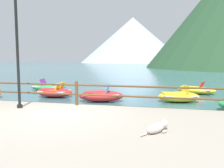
{
  "coord_description": "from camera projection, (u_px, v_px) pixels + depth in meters",
  "views": [
    {
      "loc": [
        3.53,
        -7.23,
        2.25
      ],
      "look_at": [
        0.63,
        5.0,
        0.9
      ],
      "focal_mm": 38.26,
      "sensor_mm": 36.0,
      "label": 1
    }
  ],
  "objects": [
    {
      "name": "promenade_dock",
      "position": [
        20.0,
        142.0,
        5.89
      ],
      "size": [
        28.0,
        8.0,
        0.4
      ],
      "primitive_type": "cube",
      "color": "#A39989",
      "rests_on": "ground"
    },
    {
      "name": "lamp_post",
      "position": [
        17.0,
        37.0,
        8.7
      ],
      "size": [
        0.28,
        0.28,
        4.39
      ],
      "color": "black",
      "rests_on": "promenade_dock"
    },
    {
      "name": "dog_resting",
      "position": [
        157.0,
        127.0,
        5.98
      ],
      "size": [
        0.67,
        0.92,
        0.26
      ],
      "color": "beige",
      "rests_on": "promenade_dock"
    },
    {
      "name": "pedal_boat_4",
      "position": [
        48.0,
        87.0,
        16.96
      ],
      "size": [
        2.64,
        1.7,
        0.81
      ],
      "color": "green",
      "rests_on": "ground"
    },
    {
      "name": "ground_plane",
      "position": [
        150.0,
        70.0,
        46.74
      ],
      "size": [
        200.0,
        200.0,
        0.0
      ],
      "primitive_type": "plane",
      "color": "#3D6B75"
    },
    {
      "name": "pedal_boat_3",
      "position": [
        196.0,
        90.0,
        15.29
      ],
      "size": [
        2.69,
        1.9,
        0.82
      ],
      "color": "yellow",
      "rests_on": "ground"
    },
    {
      "name": "pedal_boat_1",
      "position": [
        179.0,
        96.0,
        12.39
      ],
      "size": [
        2.39,
        1.71,
        0.86
      ],
      "color": "yellow",
      "rests_on": "ground"
    },
    {
      "name": "pedal_boat_0",
      "position": [
        55.0,
        92.0,
        14.02
      ],
      "size": [
        2.16,
        1.43,
        0.86
      ],
      "color": "red",
      "rests_on": "ground"
    },
    {
      "name": "pedal_boat_5",
      "position": [
        101.0,
        96.0,
        12.5
      ],
      "size": [
        2.56,
        1.67,
        0.9
      ],
      "color": "red",
      "rests_on": "ground"
    },
    {
      "name": "dock_railing",
      "position": [
        77.0,
        90.0,
        9.44
      ],
      "size": [
        23.92,
        0.12,
        0.95
      ],
      "color": "brown",
      "rests_on": "promenade_dock"
    },
    {
      "name": "distant_peak",
      "position": [
        133.0,
        40.0,
        129.52
      ],
      "size": [
        56.24,
        56.24,
        24.32
      ],
      "primitive_type": "cone",
      "color": "#A8B2C1",
      "rests_on": "ground"
    }
  ]
}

